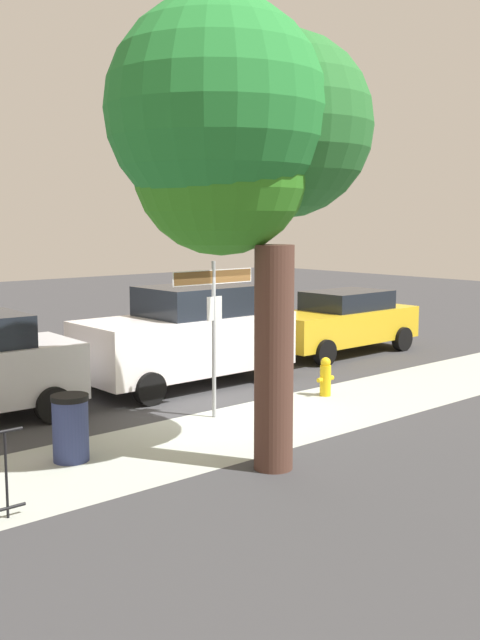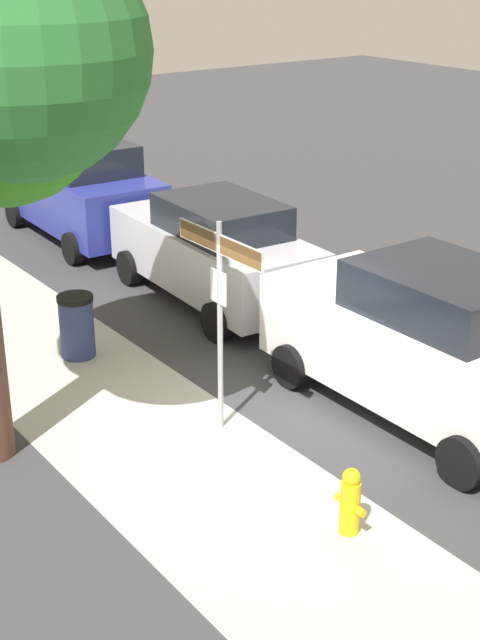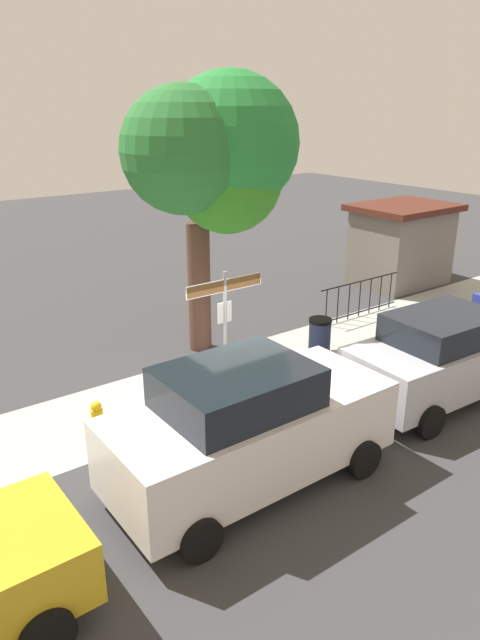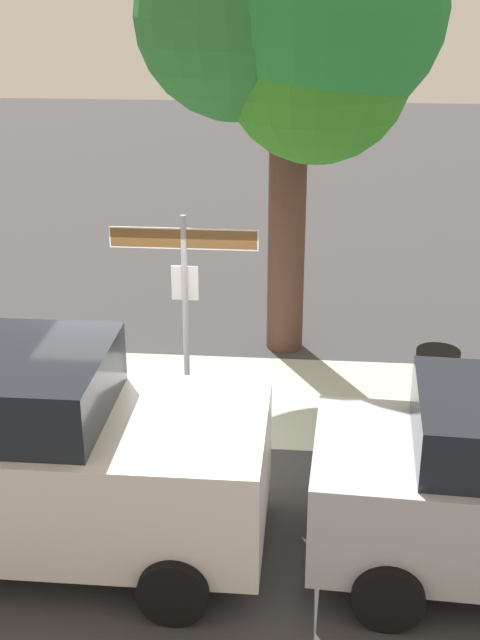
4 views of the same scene
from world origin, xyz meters
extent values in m
plane|color=#38383A|center=(0.00, 0.00, 0.00)|extent=(60.00, 60.00, 0.00)
cube|color=#A7ADA3|center=(2.00, 1.30, 0.00)|extent=(24.00, 2.60, 0.00)
cylinder|color=#9EA0A5|center=(0.12, 0.40, 1.39)|extent=(0.07, 0.07, 2.78)
cube|color=brown|center=(0.12, 0.40, 2.50)|extent=(1.71, 0.02, 0.22)
cube|color=white|center=(0.12, 0.40, 2.50)|extent=(1.74, 0.02, 0.25)
cube|color=silver|center=(0.12, 0.42, 1.95)|extent=(0.32, 0.02, 0.42)
cylinder|color=#513429|center=(1.22, 3.07, 1.57)|extent=(0.55, 0.55, 3.15)
sphere|color=#287030|center=(0.56, 2.51, 4.83)|extent=(2.67, 2.67, 2.67)
sphere|color=#328421|center=(1.59, 2.39, 4.21)|extent=(2.44, 2.44, 2.44)
sphere|color=#247E33|center=(1.69, 2.41, 4.95)|extent=(3.03, 3.03, 3.03)
cube|color=white|center=(-1.09, -2.02, 0.90)|extent=(4.65, 1.94, 1.15)
cylinder|color=black|center=(0.49, -1.07, 0.32)|extent=(0.64, 0.22, 0.64)
cylinder|color=black|center=(0.48, -2.99, 0.32)|extent=(0.64, 0.22, 0.64)
cylinder|color=black|center=(2.45, -1.14, 0.32)|extent=(0.65, 0.25, 0.64)
cylinder|color=black|center=(2.35, -2.89, 0.32)|extent=(0.65, 0.25, 0.64)
cylinder|color=navy|center=(3.21, 0.90, 0.45)|extent=(0.52, 0.52, 0.90)
cylinder|color=black|center=(3.21, 0.90, 0.94)|extent=(0.55, 0.55, 0.08)
camera|label=1|loc=(8.24, 10.40, 3.49)|focal=41.78mm
camera|label=2|loc=(-8.51, 6.33, 5.86)|focal=51.24mm
camera|label=3|loc=(-5.92, -8.27, 5.77)|focal=32.52mm
camera|label=4|loc=(1.59, -8.88, 5.33)|focal=47.60mm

